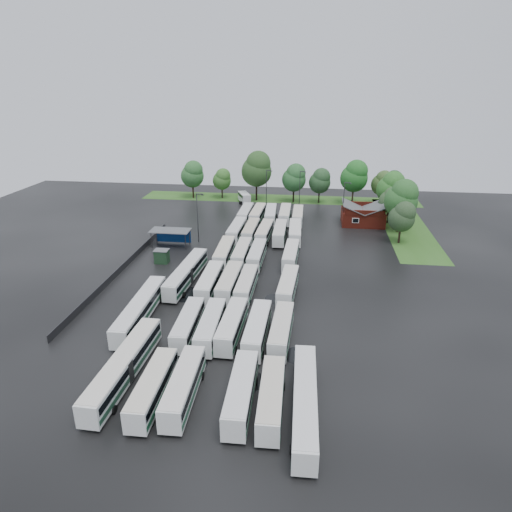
# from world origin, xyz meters

# --- Properties ---
(ground) EXTENTS (160.00, 160.00, 0.00)m
(ground) POSITION_xyz_m (0.00, 0.00, 0.00)
(ground) COLOR black
(ground) RESTS_ON ground
(brick_building) EXTENTS (10.07, 8.60, 5.39)m
(brick_building) POSITION_xyz_m (24.00, 42.77, 1.87)
(brick_building) COLOR maroon
(brick_building) RESTS_ON ground
(wash_shed) EXTENTS (8.20, 4.20, 3.58)m
(wash_shed) POSITION_xyz_m (-17.20, 22.02, 2.99)
(wash_shed) COLOR #2D2D30
(wash_shed) RESTS_ON ground
(utility_hut) EXTENTS (2.70, 2.20, 2.62)m
(utility_hut) POSITION_xyz_m (-16.20, 12.60, 1.32)
(utility_hut) COLOR black
(utility_hut) RESTS_ON ground
(grass_strip_north) EXTENTS (80.00, 10.00, 0.01)m
(grass_strip_north) POSITION_xyz_m (2.00, 64.80, 0.01)
(grass_strip_north) COLOR #2F5D1C
(grass_strip_north) RESTS_ON ground
(grass_strip_east) EXTENTS (10.00, 50.00, 0.01)m
(grass_strip_east) POSITION_xyz_m (34.00, 42.80, 0.01)
(grass_strip_east) COLOR #2F5D1C
(grass_strip_east) RESTS_ON ground
(west_fence) EXTENTS (0.10, 50.00, 1.20)m
(west_fence) POSITION_xyz_m (-22.20, 8.00, 0.60)
(west_fence) COLOR #2D2D30
(west_fence) RESTS_ON ground
(bus_r0c0) EXTENTS (2.66, 11.62, 3.22)m
(bus_r0c0) POSITION_xyz_m (-4.36, -26.32, 1.77)
(bus_r0c0) COLOR silver
(bus_r0c0) RESTS_ON ground
(bus_r0c1) EXTENTS (2.88, 11.91, 3.30)m
(bus_r0c1) POSITION_xyz_m (-1.11, -25.69, 1.81)
(bus_r0c1) COLOR silver
(bus_r0c1) RESTS_ON ground
(bus_r0c3) EXTENTS (2.79, 11.90, 3.30)m
(bus_r0c3) POSITION_xyz_m (5.26, -25.90, 1.81)
(bus_r0c3) COLOR silver
(bus_r0c3) RESTS_ON ground
(bus_r0c4) EXTENTS (2.76, 11.53, 3.19)m
(bus_r0c4) POSITION_xyz_m (8.53, -26.28, 1.76)
(bus_r0c4) COLOR silver
(bus_r0c4) RESTS_ON ground
(bus_r1c0) EXTENTS (2.80, 11.40, 3.15)m
(bus_r1c0) POSITION_xyz_m (-4.21, -12.49, 1.73)
(bus_r1c0) COLOR silver
(bus_r1c0) RESTS_ON ground
(bus_r1c1) EXTENTS (2.84, 11.68, 3.23)m
(bus_r1c1) POSITION_xyz_m (-1.02, -12.69, 1.78)
(bus_r1c1) COLOR silver
(bus_r1c1) RESTS_ON ground
(bus_r1c2) EXTENTS (2.72, 11.76, 3.26)m
(bus_r1c2) POSITION_xyz_m (1.80, -12.15, 1.79)
(bus_r1c2) COLOR silver
(bus_r1c2) RESTS_ON ground
(bus_r1c3) EXTENTS (2.70, 11.99, 3.33)m
(bus_r1c3) POSITION_xyz_m (5.34, -12.75, 1.83)
(bus_r1c3) COLOR silver
(bus_r1c3) RESTS_ON ground
(bus_r1c4) EXTENTS (2.77, 11.63, 3.22)m
(bus_r1c4) POSITION_xyz_m (8.53, -12.50, 1.77)
(bus_r1c4) COLOR silver
(bus_r1c4) RESTS_ON ground
(bus_r2c0) EXTENTS (2.67, 11.98, 3.33)m
(bus_r2c0) POSITION_xyz_m (-4.24, 1.12, 1.83)
(bus_r2c0) COLOR silver
(bus_r2c0) RESTS_ON ground
(bus_r2c1) EXTENTS (2.67, 12.00, 3.33)m
(bus_r2c1) POSITION_xyz_m (-1.01, 1.44, 1.83)
(bus_r2c1) COLOR silver
(bus_r2c1) RESTS_ON ground
(bus_r2c2) EXTENTS (2.50, 11.31, 3.14)m
(bus_r2c2) POSITION_xyz_m (1.83, 1.06, 1.73)
(bus_r2c2) COLOR silver
(bus_r2c2) RESTS_ON ground
(bus_r2c4) EXTENTS (3.05, 11.80, 3.25)m
(bus_r2c4) POSITION_xyz_m (8.53, 1.30, 1.79)
(bus_r2c4) COLOR silver
(bus_r2c4) RESTS_ON ground
(bus_r3c0) EXTENTS (2.90, 12.04, 3.33)m
(bus_r3c0) POSITION_xyz_m (-4.45, 14.66, 1.83)
(bus_r3c0) COLOR silver
(bus_r3c0) RESTS_ON ground
(bus_r3c1) EXTENTS (2.51, 11.47, 3.19)m
(bus_r3c1) POSITION_xyz_m (-1.14, 15.01, 1.75)
(bus_r3c1) COLOR silver
(bus_r3c1) RESTS_ON ground
(bus_r3c2) EXTENTS (2.53, 11.41, 3.17)m
(bus_r3c2) POSITION_xyz_m (1.84, 14.56, 1.74)
(bus_r3c2) COLOR silver
(bus_r3c2) RESTS_ON ground
(bus_r3c4) EXTENTS (2.75, 11.54, 3.19)m
(bus_r3c4) POSITION_xyz_m (8.23, 15.11, 1.76)
(bus_r3c4) COLOR silver
(bus_r3c4) RESTS_ON ground
(bus_r4c0) EXTENTS (2.78, 11.99, 3.33)m
(bus_r4c0) POSITION_xyz_m (-4.39, 28.47, 1.83)
(bus_r4c0) COLOR silver
(bus_r4c0) RESTS_ON ground
(bus_r4c1) EXTENTS (2.65, 11.45, 3.17)m
(bus_r4c1) POSITION_xyz_m (-1.28, 28.73, 1.75)
(bus_r4c1) COLOR silver
(bus_r4c1) RESTS_ON ground
(bus_r4c2) EXTENTS (2.97, 11.63, 3.21)m
(bus_r4c2) POSITION_xyz_m (1.81, 28.16, 1.76)
(bus_r4c2) COLOR silver
(bus_r4c2) RESTS_ON ground
(bus_r4c3) EXTENTS (2.59, 11.67, 3.24)m
(bus_r4c3) POSITION_xyz_m (5.14, 28.19, 1.78)
(bus_r4c3) COLOR silver
(bus_r4c3) RESTS_ON ground
(bus_r4c4) EXTENTS (2.98, 12.01, 3.32)m
(bus_r4c4) POSITION_xyz_m (8.36, 28.69, 1.83)
(bus_r4c4) COLOR silver
(bus_r4c4) RESTS_ON ground
(bus_r5c0) EXTENTS (2.58, 11.74, 3.26)m
(bus_r5c0) POSITION_xyz_m (-4.42, 41.69, 1.79)
(bus_r5c0) COLOR silver
(bus_r5c0) RESTS_ON ground
(bus_r5c1) EXTENTS (2.89, 11.85, 3.28)m
(bus_r5c1) POSITION_xyz_m (-1.38, 41.74, 1.80)
(bus_r5c1) COLOR silver
(bus_r5c1) RESTS_ON ground
(bus_r5c2) EXTENTS (3.10, 11.89, 3.28)m
(bus_r5c2) POSITION_xyz_m (1.82, 41.68, 1.80)
(bus_r5c2) COLOR silver
(bus_r5c2) RESTS_ON ground
(bus_r5c3) EXTENTS (2.66, 11.79, 3.27)m
(bus_r5c3) POSITION_xyz_m (5.27, 42.31, 1.80)
(bus_r5c3) COLOR silver
(bus_r5c3) RESTS_ON ground
(bus_r5c4) EXTENTS (2.52, 11.39, 3.17)m
(bus_r5c4) POSITION_xyz_m (8.43, 41.76, 1.74)
(bus_r5c4) COLOR silver
(bus_r5c4) RESTS_ON ground
(artic_bus_west_a) EXTENTS (3.00, 17.94, 3.32)m
(artic_bus_west_a) POSITION_xyz_m (-8.96, -23.03, 1.84)
(artic_bus_west_a) COLOR silver
(artic_bus_west_a) RESTS_ON ground
(artic_bus_west_b) EXTENTS (3.34, 17.55, 3.24)m
(artic_bus_west_b) POSITION_xyz_m (-9.06, 4.34, 1.80)
(artic_bus_west_b) COLOR silver
(artic_bus_west_b) RESTS_ON ground
(artic_bus_west_c) EXTENTS (2.94, 17.68, 3.27)m
(artic_bus_west_c) POSITION_xyz_m (-12.18, -9.29, 1.81)
(artic_bus_west_c) COLOR silver
(artic_bus_west_c) RESTS_ON ground
(artic_bus_east) EXTENTS (2.89, 17.14, 3.17)m
(artic_bus_east) POSITION_xyz_m (12.04, -26.43, 1.76)
(artic_bus_east) COLOR silver
(artic_bus_east) RESTS_ON ground
(minibus) EXTENTS (4.45, 6.52, 2.68)m
(minibus) POSITION_xyz_m (-7.43, 59.58, 1.48)
(minibus) COLOR white
(minibus) RESTS_ON ground
(tree_north_0) EXTENTS (6.64, 6.64, 11.00)m
(tree_north_0) POSITION_xyz_m (-22.98, 62.72, 7.07)
(tree_north_0) COLOR black
(tree_north_0) RESTS_ON ground
(tree_north_1) EXTENTS (5.33, 5.33, 8.82)m
(tree_north_1) POSITION_xyz_m (-14.48, 63.51, 5.67)
(tree_north_1) COLOR #2D2118
(tree_north_1) RESTS_ON ground
(tree_north_2) EXTENTS (8.57, 8.57, 14.19)m
(tree_north_2) POSITION_xyz_m (-4.13, 62.27, 9.13)
(tree_north_2) COLOR black
(tree_north_2) RESTS_ON ground
(tree_north_3) EXTENTS (6.68, 6.68, 11.06)m
(tree_north_3) POSITION_xyz_m (6.54, 61.25, 7.12)
(tree_north_3) COLOR black
(tree_north_3) RESTS_ON ground
(tree_north_4) EXTENTS (6.00, 6.00, 9.94)m
(tree_north_4) POSITION_xyz_m (13.68, 61.43, 6.39)
(tree_north_4) COLOR black
(tree_north_4) RESTS_ON ground
(tree_north_5) EXTENTS (7.52, 7.52, 12.46)m
(tree_north_5) POSITION_xyz_m (22.98, 61.22, 8.01)
(tree_north_5) COLOR #392B1A
(tree_north_5) RESTS_ON ground
(tree_north_6) EXTENTS (5.96, 5.96, 9.88)m
(tree_north_6) POSITION_xyz_m (33.12, 60.95, 6.36)
(tree_north_6) COLOR black
(tree_north_6) RESTS_ON ground
(tree_east_0) EXTENTS (5.55, 5.55, 9.19)m
(tree_east_0) POSITION_xyz_m (30.74, 29.85, 5.91)
(tree_east_0) COLOR black
(tree_east_0) RESTS_ON ground
(tree_east_1) EXTENTS (7.43, 7.43, 12.31)m
(tree_east_1) POSITION_xyz_m (31.68, 37.56, 7.92)
(tree_east_1) COLOR #301F16
(tree_east_1) RESTS_ON ground
(tree_east_2) EXTENTS (5.44, 5.41, 8.96)m
(tree_east_2) POSITION_xyz_m (30.48, 44.54, 5.76)
(tree_east_2) COLOR black
(tree_east_2) RESTS_ON ground
(tree_east_3) EXTENTS (6.98, 6.98, 11.56)m
(tree_east_3) POSITION_xyz_m (31.31, 50.80, 7.43)
(tree_east_3) COLOR #39291A
(tree_east_3) RESTS_ON ground
(tree_east_4) EXTENTS (5.83, 5.83, 9.66)m
(tree_east_4) POSITION_xyz_m (30.63, 61.56, 6.21)
(tree_east_4) COLOR black
(tree_east_4) RESTS_ON ground
(lamp_post_ne) EXTENTS (1.60, 0.31, 10.39)m
(lamp_post_ne) POSITION_xyz_m (19.22, 41.28, 6.03)
(lamp_post_ne) COLOR #2D2D30
(lamp_post_ne) RESTS_ON ground
(lamp_post_nw) EXTENTS (1.64, 0.32, 10.64)m
(lamp_post_nw) POSITION_xyz_m (-12.03, 25.16, 6.18)
(lamp_post_nw) COLOR #2D2D30
(lamp_post_nw) RESTS_ON ground
(lamp_post_back_w) EXTENTS (1.61, 0.31, 10.48)m
(lamp_post_back_w) POSITION_xyz_m (-0.41, 53.63, 6.08)
(lamp_post_back_w) COLOR #2D2D30
(lamp_post_back_w) RESTS_ON ground
(lamp_post_back_e) EXTENTS (1.58, 0.31, 10.23)m
(lamp_post_back_e) POSITION_xyz_m (8.40, 54.53, 5.94)
(lamp_post_back_e) COLOR #2D2D30
(lamp_post_back_e) RESTS_ON ground
(puddle_0) EXTENTS (4.09, 4.09, 0.01)m
(puddle_0) POSITION_xyz_m (-2.10, -19.11, 0.00)
(puddle_0) COLOR black
(puddle_0) RESTS_ON ground
(puddle_1) EXTENTS (3.88, 3.88, 0.01)m
(puddle_1) POSITION_xyz_m (5.57, -21.50, 0.00)
(puddle_1) COLOR black
(puddle_1) RESTS_ON ground
(puddle_2) EXTENTS (5.74, 5.74, 0.01)m
(puddle_2) POSITION_xyz_m (-7.90, -0.22, 0.00)
(puddle_2) COLOR black
(puddle_2) RESTS_ON ground
(puddle_3) EXTENTS (3.87, 3.87, 0.01)m
(puddle_3) POSITION_xyz_m (6.90, 0.04, 0.00)
(puddle_3) COLOR black
(puddle_3) RESTS_ON ground
(puddle_4) EXTENTS (4.11, 4.11, 0.01)m
(puddle_4) POSITION_xyz_m (11.03, -15.54, 0.00)
(puddle_4) COLOR black
(puddle_4) RESTS_ON ground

